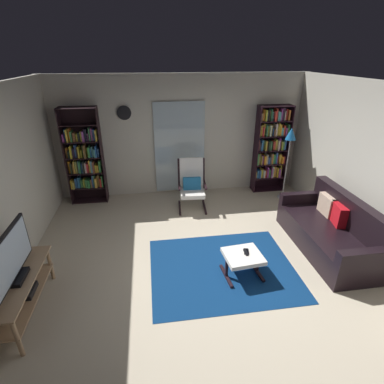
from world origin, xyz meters
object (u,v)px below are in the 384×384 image
at_px(leather_sofa, 331,231).
at_px(ottoman, 243,258).
at_px(television, 11,259).
at_px(bookshelf_near_tv, 85,158).
at_px(lounge_armchair, 192,183).
at_px(tv_stand, 21,290).
at_px(tv_remote, 246,252).
at_px(cell_phone, 246,251).
at_px(floor_lamp_by_shelf, 290,141).
at_px(bookshelf_near_sofa, 271,147).
at_px(wall_clock, 124,113).

bearing_deg(leather_sofa, ottoman, -164.67).
height_order(television, bookshelf_near_tv, bookshelf_near_tv).
relative_size(bookshelf_near_tv, lounge_armchair, 1.97).
bearing_deg(tv_stand, bookshelf_near_tv, 84.59).
height_order(tv_stand, tv_remote, tv_stand).
xyz_separation_m(tv_stand, cell_phone, (2.93, 0.34, 0.01)).
height_order(bookshelf_near_tv, lounge_armchair, bookshelf_near_tv).
xyz_separation_m(bookshelf_near_tv, floor_lamp_by_shelf, (4.25, -0.48, 0.33)).
bearing_deg(floor_lamp_by_shelf, cell_phone, -124.85).
distance_m(lounge_armchair, floor_lamp_by_shelf, 2.22).
relative_size(bookshelf_near_sofa, wall_clock, 6.75).
bearing_deg(floor_lamp_by_shelf, bookshelf_near_tv, 173.62).
bearing_deg(ottoman, wall_clock, 119.41).
bearing_deg(television, lounge_armchair, 45.97).
bearing_deg(bookshelf_near_tv, ottoman, -47.88).
height_order(bookshelf_near_sofa, floor_lamp_by_shelf, bookshelf_near_sofa).
height_order(television, wall_clock, wall_clock).
relative_size(bookshelf_near_sofa, floor_lamp_by_shelf, 1.25).
relative_size(television, lounge_armchair, 1.01).
bearing_deg(leather_sofa, bookshelf_near_tv, 150.26).
distance_m(tv_stand, ottoman, 2.88).
xyz_separation_m(television, bookshelf_near_sofa, (4.34, 3.15, 0.22)).
xyz_separation_m(television, tv_remote, (2.91, 0.32, -0.46)).
bearing_deg(television, ottoman, 5.80).
bearing_deg(cell_phone, bookshelf_near_sofa, 75.86).
relative_size(bookshelf_near_tv, leather_sofa, 1.04).
xyz_separation_m(bookshelf_near_tv, lounge_armchair, (2.16, -0.59, -0.45)).
relative_size(bookshelf_near_sofa, tv_remote, 13.59).
bearing_deg(cell_phone, tv_stand, -160.78).
distance_m(television, bookshelf_near_sofa, 5.37).
xyz_separation_m(leather_sofa, wall_clock, (-3.32, 2.56, 1.54)).
height_order(floor_lamp_by_shelf, wall_clock, wall_clock).
relative_size(television, bookshelf_near_tv, 0.51).
height_order(lounge_armchair, ottoman, lounge_armchair).
bearing_deg(bookshelf_near_sofa, tv_remote, -116.88).
relative_size(tv_stand, bookshelf_near_sofa, 0.67).
bearing_deg(lounge_armchair, bookshelf_near_tv, 164.67).
bearing_deg(bookshelf_near_sofa, tv_stand, -144.19).
distance_m(tv_stand, television, 0.48).
bearing_deg(bookshelf_near_sofa, bookshelf_near_tv, -179.86).
distance_m(ottoman, cell_phone, 0.11).
height_order(television, ottoman, television).
relative_size(ottoman, wall_clock, 1.94).
relative_size(tv_stand, lounge_armchair, 1.29).
bearing_deg(tv_remote, ottoman, -145.41).
bearing_deg(wall_clock, leather_sofa, -37.64).
xyz_separation_m(television, bookshelf_near_tv, (0.29, 3.14, 0.15)).
xyz_separation_m(tv_stand, leather_sofa, (4.50, 0.73, -0.04)).
bearing_deg(wall_clock, tv_remote, -59.68).
relative_size(television, tv_remote, 7.17).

